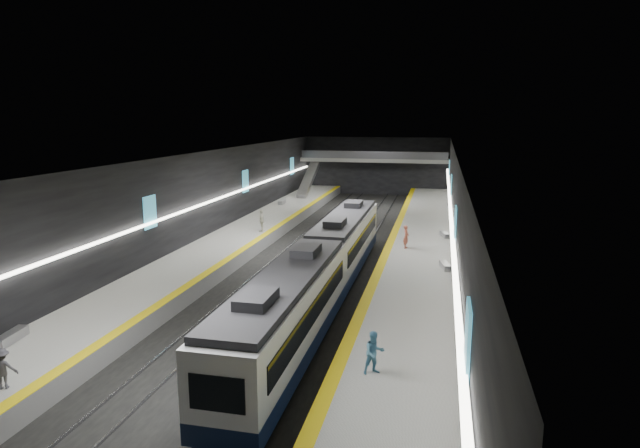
% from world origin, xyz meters
% --- Properties ---
extents(ground, '(70.00, 70.00, 0.00)m').
position_xyz_m(ground, '(0.00, 0.00, 0.00)').
color(ground, black).
rests_on(ground, ground).
extents(ceiling, '(20.00, 70.00, 0.04)m').
position_xyz_m(ceiling, '(0.00, 0.00, 8.00)').
color(ceiling, beige).
rests_on(ceiling, wall_left).
extents(wall_left, '(0.04, 70.00, 8.00)m').
position_xyz_m(wall_left, '(-10.00, 0.00, 4.00)').
color(wall_left, black).
rests_on(wall_left, ground).
extents(wall_right, '(0.04, 70.00, 8.00)m').
position_xyz_m(wall_right, '(10.00, 0.00, 4.00)').
color(wall_right, black).
rests_on(wall_right, ground).
extents(wall_back, '(20.00, 0.04, 8.00)m').
position_xyz_m(wall_back, '(0.00, 35.00, 4.00)').
color(wall_back, black).
rests_on(wall_back, ground).
extents(platform_left, '(5.00, 70.00, 1.00)m').
position_xyz_m(platform_left, '(-7.50, 0.00, 0.50)').
color(platform_left, slate).
rests_on(platform_left, ground).
extents(tile_surface_left, '(5.00, 70.00, 0.02)m').
position_xyz_m(tile_surface_left, '(-7.50, 0.00, 1.01)').
color(tile_surface_left, '#9C9C97').
rests_on(tile_surface_left, platform_left).
extents(tactile_strip_left, '(0.60, 70.00, 0.02)m').
position_xyz_m(tactile_strip_left, '(-5.30, 0.00, 1.02)').
color(tactile_strip_left, yellow).
rests_on(tactile_strip_left, platform_left).
extents(platform_right, '(5.00, 70.00, 1.00)m').
position_xyz_m(platform_right, '(7.50, 0.00, 0.50)').
color(platform_right, slate).
rests_on(platform_right, ground).
extents(tile_surface_right, '(5.00, 70.00, 0.02)m').
position_xyz_m(tile_surface_right, '(7.50, 0.00, 1.01)').
color(tile_surface_right, '#9C9C97').
rests_on(tile_surface_right, platform_right).
extents(tactile_strip_right, '(0.60, 70.00, 0.02)m').
position_xyz_m(tactile_strip_right, '(5.30, 0.00, 1.02)').
color(tactile_strip_right, yellow).
rests_on(tactile_strip_right, platform_right).
extents(rails, '(6.52, 70.00, 0.12)m').
position_xyz_m(rails, '(-0.00, 0.00, 0.06)').
color(rails, gray).
rests_on(rails, ground).
extents(train, '(2.69, 30.05, 3.60)m').
position_xyz_m(train, '(2.50, -10.69, 2.20)').
color(train, '#101C3B').
rests_on(train, ground).
extents(ad_posters, '(19.94, 53.50, 2.20)m').
position_xyz_m(ad_posters, '(-0.00, 1.00, 4.50)').
color(ad_posters, '#40A3C2').
rests_on(ad_posters, wall_left).
extents(cove_light_left, '(0.25, 68.60, 0.12)m').
position_xyz_m(cove_light_left, '(-9.80, 0.00, 3.80)').
color(cove_light_left, white).
rests_on(cove_light_left, wall_left).
extents(cove_light_right, '(0.25, 68.60, 0.12)m').
position_xyz_m(cove_light_right, '(9.80, 0.00, 3.80)').
color(cove_light_right, white).
rests_on(cove_light_right, wall_right).
extents(mezzanine_bridge, '(20.00, 3.00, 1.50)m').
position_xyz_m(mezzanine_bridge, '(0.00, 32.93, 5.04)').
color(mezzanine_bridge, gray).
rests_on(mezzanine_bridge, wall_left).
extents(escalator, '(1.20, 7.50, 3.92)m').
position_xyz_m(escalator, '(-7.50, 26.00, 2.90)').
color(escalator, '#99999E').
rests_on(escalator, platform_left).
extents(bench_left_near, '(0.71, 1.85, 0.44)m').
position_xyz_m(bench_left_near, '(-9.24, -21.22, 1.22)').
color(bench_left_near, '#99999E').
rests_on(bench_left_near, platform_left).
extents(bench_left_far, '(0.61, 1.82, 0.44)m').
position_xyz_m(bench_left_far, '(-8.57, 17.87, 1.22)').
color(bench_left_far, '#99999E').
rests_on(bench_left_far, platform_left).
extents(bench_right_near, '(0.79, 1.66, 0.39)m').
position_xyz_m(bench_right_near, '(9.50, -5.14, 1.20)').
color(bench_right_near, '#99999E').
rests_on(bench_right_near, platform_right).
extents(bench_right_far, '(0.88, 1.70, 0.40)m').
position_xyz_m(bench_right_far, '(9.50, 4.55, 1.20)').
color(bench_right_far, '#99999E').
rests_on(bench_right_far, platform_right).
extents(passenger_right_a, '(0.49, 0.68, 1.75)m').
position_xyz_m(passenger_right_a, '(6.62, -0.09, 1.87)').
color(passenger_right_a, '#BF5D47').
rests_on(passenger_right_a, platform_right).
extents(passenger_right_b, '(1.04, 0.97, 1.71)m').
position_xyz_m(passenger_right_b, '(6.77, -20.66, 1.85)').
color(passenger_right_b, '#5493B6').
rests_on(passenger_right_b, platform_right).
extents(passenger_left_a, '(0.63, 1.18, 1.91)m').
position_xyz_m(passenger_left_a, '(-5.95, 3.21, 1.96)').
color(passenger_left_a, '#BAB9AA').
rests_on(passenger_left_a, platform_left).
extents(passenger_left_b, '(1.15, 0.94, 1.55)m').
position_xyz_m(passenger_left_b, '(-6.27, -24.80, 1.77)').
color(passenger_left_b, '#414048').
rests_on(passenger_left_b, platform_left).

